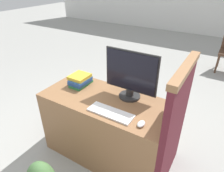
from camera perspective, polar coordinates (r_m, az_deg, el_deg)
name	(u,v)px	position (r m, az deg, el deg)	size (l,w,h in m)	color
ground_plane	(91,171)	(2.26, -5.98, -23.05)	(20.00, 20.00, 0.00)	#9E9E99
desk	(106,128)	(2.16, -1.72, -11.83)	(1.29, 0.59, 0.73)	#8C603D
carrel_divider	(174,129)	(1.84, 17.19, -11.72)	(0.07, 0.69, 1.22)	#5B1E28
monitor	(131,75)	(1.85, 5.37, 3.11)	(0.52, 0.21, 0.47)	#282828
keyboard	(111,113)	(1.74, -0.40, -7.64)	(0.41, 0.14, 0.02)	white
mouse	(141,124)	(1.63, 8.33, -10.64)	(0.06, 0.09, 0.03)	silver
book_stack	(80,80)	(2.16, -9.07, 1.67)	(0.19, 0.25, 0.12)	#2D7F42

